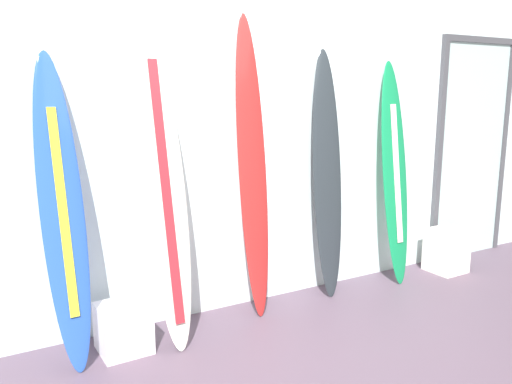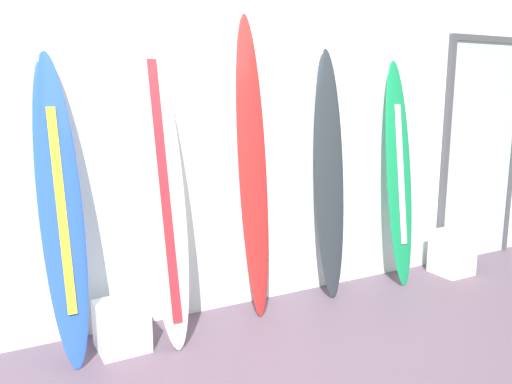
{
  "view_description": "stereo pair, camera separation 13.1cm",
  "coord_description": "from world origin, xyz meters",
  "px_view_note": "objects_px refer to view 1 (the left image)",
  "views": [
    {
      "loc": [
        -1.89,
        -2.38,
        1.73
      ],
      "look_at": [
        0.02,
        0.95,
        0.98
      ],
      "focal_mm": 36.6,
      "sensor_mm": 36.0,
      "label": 1
    },
    {
      "loc": [
        -1.77,
        -2.44,
        1.73
      ],
      "look_at": [
        0.02,
        0.95,
        0.98
      ],
      "focal_mm": 36.6,
      "sensor_mm": 36.0,
      "label": 2
    }
  ],
  "objects_px": {
    "surfboard_emerald": "(395,176)",
    "display_block_center": "(123,328)",
    "glass_door": "(472,146)",
    "surfboard_cobalt": "(62,215)",
    "surfboard_charcoal": "(327,177)",
    "display_block_left": "(446,250)",
    "surfboard_ivory": "(165,191)",
    "surfboard_crimson": "(252,169)"
  },
  "relations": [
    {
      "from": "display_block_center",
      "to": "surfboard_ivory",
      "type": "bearing_deg",
      "value": 1.48
    },
    {
      "from": "surfboard_crimson",
      "to": "surfboard_charcoal",
      "type": "bearing_deg",
      "value": 1.74
    },
    {
      "from": "surfboard_crimson",
      "to": "surfboard_charcoal",
      "type": "relative_size",
      "value": 1.11
    },
    {
      "from": "display_block_center",
      "to": "glass_door",
      "type": "height_order",
      "value": "glass_door"
    },
    {
      "from": "display_block_center",
      "to": "glass_door",
      "type": "bearing_deg",
      "value": 4.33
    },
    {
      "from": "surfboard_crimson",
      "to": "surfboard_emerald",
      "type": "distance_m",
      "value": 1.46
    },
    {
      "from": "surfboard_charcoal",
      "to": "glass_door",
      "type": "xyz_separation_m",
      "value": [
        1.98,
        0.14,
        0.14
      ]
    },
    {
      "from": "surfboard_ivory",
      "to": "glass_door",
      "type": "height_order",
      "value": "glass_door"
    },
    {
      "from": "glass_door",
      "to": "surfboard_crimson",
      "type": "bearing_deg",
      "value": -176.53
    },
    {
      "from": "surfboard_emerald",
      "to": "display_block_left",
      "type": "bearing_deg",
      "value": -8.74
    },
    {
      "from": "surfboard_charcoal",
      "to": "display_block_center",
      "type": "bearing_deg",
      "value": -175.43
    },
    {
      "from": "surfboard_ivory",
      "to": "surfboard_emerald",
      "type": "bearing_deg",
      "value": 2.52
    },
    {
      "from": "surfboard_ivory",
      "to": "display_block_center",
      "type": "relative_size",
      "value": 6.39
    },
    {
      "from": "surfboard_ivory",
      "to": "surfboard_emerald",
      "type": "relative_size",
      "value": 1.07
    },
    {
      "from": "surfboard_cobalt",
      "to": "display_block_left",
      "type": "relative_size",
      "value": 4.76
    },
    {
      "from": "surfboard_cobalt",
      "to": "surfboard_charcoal",
      "type": "distance_m",
      "value": 2.12
    },
    {
      "from": "surfboard_crimson",
      "to": "glass_door",
      "type": "bearing_deg",
      "value": 3.47
    },
    {
      "from": "surfboard_emerald",
      "to": "display_block_center",
      "type": "height_order",
      "value": "surfboard_emerald"
    },
    {
      "from": "surfboard_crimson",
      "to": "display_block_left",
      "type": "bearing_deg",
      "value": -3.12
    },
    {
      "from": "surfboard_crimson",
      "to": "glass_door",
      "type": "relative_size",
      "value": 1.02
    },
    {
      "from": "surfboard_emerald",
      "to": "display_block_center",
      "type": "bearing_deg",
      "value": -177.61
    },
    {
      "from": "surfboard_cobalt",
      "to": "display_block_left",
      "type": "bearing_deg",
      "value": -0.57
    },
    {
      "from": "surfboard_ivory",
      "to": "display_block_center",
      "type": "height_order",
      "value": "surfboard_ivory"
    },
    {
      "from": "surfboard_cobalt",
      "to": "surfboard_charcoal",
      "type": "relative_size",
      "value": 0.96
    },
    {
      "from": "surfboard_charcoal",
      "to": "surfboard_cobalt",
      "type": "bearing_deg",
      "value": -177.26
    },
    {
      "from": "display_block_left",
      "to": "display_block_center",
      "type": "relative_size",
      "value": 1.25
    },
    {
      "from": "surfboard_emerald",
      "to": "glass_door",
      "type": "height_order",
      "value": "glass_door"
    },
    {
      "from": "surfboard_emerald",
      "to": "surfboard_charcoal",
      "type": "bearing_deg",
      "value": 176.99
    },
    {
      "from": "surfboard_cobalt",
      "to": "glass_door",
      "type": "bearing_deg",
      "value": 3.4
    },
    {
      "from": "surfboard_charcoal",
      "to": "surfboard_emerald",
      "type": "bearing_deg",
      "value": -3.01
    },
    {
      "from": "surfboard_ivory",
      "to": "surfboard_crimson",
      "type": "distance_m",
      "value": 0.75
    },
    {
      "from": "display_block_center",
      "to": "display_block_left",
      "type": "bearing_deg",
      "value": 0.14
    },
    {
      "from": "surfboard_emerald",
      "to": "display_block_center",
      "type": "relative_size",
      "value": 5.98
    },
    {
      "from": "surfboard_emerald",
      "to": "display_block_left",
      "type": "distance_m",
      "value": 1.0
    },
    {
      "from": "surfboard_charcoal",
      "to": "display_block_center",
      "type": "relative_size",
      "value": 6.21
    },
    {
      "from": "surfboard_emerald",
      "to": "glass_door",
      "type": "bearing_deg",
      "value": 8.21
    },
    {
      "from": "display_block_left",
      "to": "glass_door",
      "type": "distance_m",
      "value": 1.17
    },
    {
      "from": "surfboard_crimson",
      "to": "display_block_left",
      "type": "distance_m",
      "value": 2.29
    },
    {
      "from": "surfboard_ivory",
      "to": "display_block_left",
      "type": "xyz_separation_m",
      "value": [
        2.83,
        -0.0,
        -0.86
      ]
    },
    {
      "from": "surfboard_cobalt",
      "to": "display_block_center",
      "type": "xyz_separation_m",
      "value": [
        0.33,
        -0.04,
        -0.81
      ]
    },
    {
      "from": "surfboard_crimson",
      "to": "surfboard_ivory",
      "type": "bearing_deg",
      "value": -171.32
    },
    {
      "from": "surfboard_ivory",
      "to": "surfboard_charcoal",
      "type": "xyz_separation_m",
      "value": [
        1.47,
        0.13,
        -0.05
      ]
    }
  ]
}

